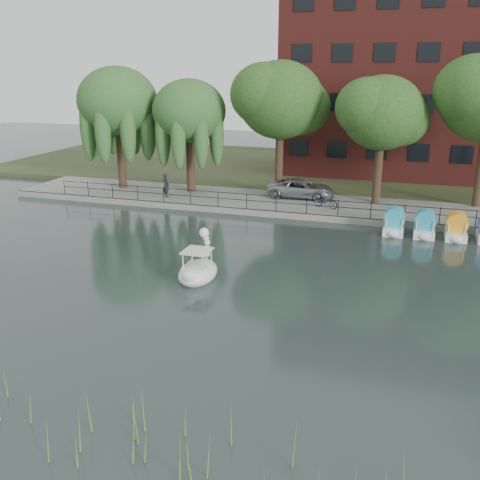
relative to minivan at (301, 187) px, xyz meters
The scene contains 15 objects.
ground_plane 17.39m from the minivan, 92.66° to the right, with size 120.00×120.00×0.00m, color #3C514F.
promenade 1.83m from the minivan, 121.17° to the right, with size 40.00×6.00×0.40m, color gray.
kerb 4.46m from the minivan, 100.66° to the right, with size 40.00×0.25×0.40m, color gray.
land_strip 12.73m from the minivan, 93.64° to the left, with size 60.00×22.00×0.36m, color #47512D.
railing 4.16m from the minivan, 101.17° to the right, with size 32.00×0.05×1.00m.
apartment_building 16.29m from the minivan, 63.89° to the left, with size 20.00×10.07×18.00m.
willow_left 14.97m from the minivan, behind, with size 5.88×5.88×9.01m.
willow_mid 9.75m from the minivan, behind, with size 5.32×5.32×8.15m.
broadleaf_center 6.21m from the minivan, 159.73° to the left, with size 6.00×6.00×9.25m.
broadleaf_right 7.37m from the minivan, ahead, with size 5.40×5.40×8.32m.
minivan is the anchor object (origin of this frame).
bicycle 3.24m from the minivan, 47.79° to the right, with size 1.72×0.60×1.00m, color gray.
pedestrian 9.64m from the minivan, 163.55° to the right, with size 0.71×0.48×1.98m, color black.
swan_boat 15.65m from the minivan, 95.90° to the right, with size 1.64×2.72×2.20m.
reed_bank 26.87m from the minivan, 87.45° to the right, with size 24.00×2.40×1.20m.
Camera 1 is at (7.99, -19.48, 9.30)m, focal length 40.00 mm.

